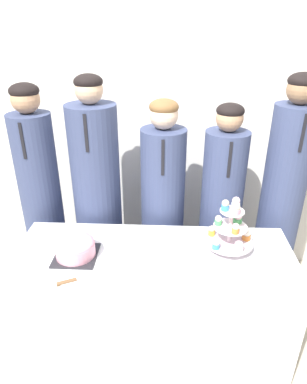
{
  "coord_description": "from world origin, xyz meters",
  "views": [
    {
      "loc": [
        0.07,
        -1.24,
        1.86
      ],
      "look_at": [
        -0.0,
        0.31,
        1.09
      ],
      "focal_mm": 32.0,
      "sensor_mm": 36.0,
      "label": 1
    }
  ],
  "objects_px": {
    "cake_knife": "(79,279)",
    "cupcake_stand": "(231,228)",
    "student_4": "(280,206)",
    "round_cake": "(75,247)",
    "student_0": "(42,205)",
    "student_2": "(162,214)",
    "student_1": "(98,205)",
    "student_3": "(220,217)"
  },
  "relations": [
    {
      "from": "student_1",
      "to": "student_3",
      "type": "height_order",
      "value": "student_1"
    },
    {
      "from": "student_3",
      "to": "student_4",
      "type": "relative_size",
      "value": 0.89
    },
    {
      "from": "student_0",
      "to": "student_2",
      "type": "relative_size",
      "value": 1.06
    },
    {
      "from": "student_0",
      "to": "student_1",
      "type": "height_order",
      "value": "student_1"
    },
    {
      "from": "cupcake_stand",
      "to": "student_4",
      "type": "bearing_deg",
      "value": 47.66
    },
    {
      "from": "round_cake",
      "to": "student_0",
      "type": "distance_m",
      "value": 0.66
    },
    {
      "from": "cupcake_stand",
      "to": "student_3",
      "type": "height_order",
      "value": "student_3"
    },
    {
      "from": "student_0",
      "to": "student_3",
      "type": "distance_m",
      "value": 1.21
    },
    {
      "from": "cake_knife",
      "to": "student_0",
      "type": "bearing_deg",
      "value": 95.17
    },
    {
      "from": "round_cake",
      "to": "student_4",
      "type": "relative_size",
      "value": 0.14
    },
    {
      "from": "student_1",
      "to": "student_3",
      "type": "relative_size",
      "value": 1.11
    },
    {
      "from": "cake_knife",
      "to": "student_2",
      "type": "height_order",
      "value": "student_2"
    },
    {
      "from": "cupcake_stand",
      "to": "student_3",
      "type": "relative_size",
      "value": 0.21
    },
    {
      "from": "student_4",
      "to": "cupcake_stand",
      "type": "bearing_deg",
      "value": -132.34
    },
    {
      "from": "round_cake",
      "to": "student_0",
      "type": "height_order",
      "value": "student_0"
    },
    {
      "from": "student_1",
      "to": "student_4",
      "type": "xyz_separation_m",
      "value": [
        1.21,
        -0.0,
        0.02
      ]
    },
    {
      "from": "student_3",
      "to": "student_4",
      "type": "height_order",
      "value": "student_4"
    },
    {
      "from": "student_4",
      "to": "student_2",
      "type": "bearing_deg",
      "value": -180.0
    },
    {
      "from": "student_0",
      "to": "student_2",
      "type": "distance_m",
      "value": 0.82
    },
    {
      "from": "round_cake",
      "to": "student_3",
      "type": "bearing_deg",
      "value": 33.03
    },
    {
      "from": "cake_knife",
      "to": "cupcake_stand",
      "type": "xyz_separation_m",
      "value": [
        0.77,
        0.29,
        0.13
      ]
    },
    {
      "from": "round_cake",
      "to": "student_3",
      "type": "distance_m",
      "value": 1.01
    },
    {
      "from": "round_cake",
      "to": "student_4",
      "type": "height_order",
      "value": "student_4"
    },
    {
      "from": "student_0",
      "to": "student_3",
      "type": "bearing_deg",
      "value": -0.0
    },
    {
      "from": "round_cake",
      "to": "student_1",
      "type": "relative_size",
      "value": 0.14
    },
    {
      "from": "student_1",
      "to": "student_4",
      "type": "distance_m",
      "value": 1.21
    },
    {
      "from": "cupcake_stand",
      "to": "student_4",
      "type": "height_order",
      "value": "student_4"
    },
    {
      "from": "round_cake",
      "to": "student_2",
      "type": "relative_size",
      "value": 0.15
    },
    {
      "from": "cupcake_stand",
      "to": "round_cake",
      "type": "bearing_deg",
      "value": -172.55
    },
    {
      "from": "cupcake_stand",
      "to": "student_1",
      "type": "height_order",
      "value": "student_1"
    },
    {
      "from": "cake_knife",
      "to": "cupcake_stand",
      "type": "bearing_deg",
      "value": -4.71
    },
    {
      "from": "student_4",
      "to": "student_0",
      "type": "bearing_deg",
      "value": -180.0
    },
    {
      "from": "cake_knife",
      "to": "student_0",
      "type": "xyz_separation_m",
      "value": [
        -0.43,
        0.73,
        0.01
      ]
    },
    {
      "from": "student_3",
      "to": "cupcake_stand",
      "type": "bearing_deg",
      "value": -91.41
    },
    {
      "from": "round_cake",
      "to": "student_2",
      "type": "xyz_separation_m",
      "value": [
        0.45,
        0.55,
        -0.1
      ]
    },
    {
      "from": "student_2",
      "to": "student_3",
      "type": "xyz_separation_m",
      "value": [
        0.39,
        -0.0,
        -0.01
      ]
    },
    {
      "from": "student_3",
      "to": "student_4",
      "type": "bearing_deg",
      "value": 0.0
    },
    {
      "from": "cupcake_stand",
      "to": "cake_knife",
      "type": "bearing_deg",
      "value": -159.37
    },
    {
      "from": "round_cake",
      "to": "student_4",
      "type": "distance_m",
      "value": 1.34
    },
    {
      "from": "student_3",
      "to": "student_4",
      "type": "distance_m",
      "value": 0.4
    },
    {
      "from": "round_cake",
      "to": "student_1",
      "type": "distance_m",
      "value": 0.55
    },
    {
      "from": "student_4",
      "to": "cake_knife",
      "type": "bearing_deg",
      "value": -148.11
    }
  ]
}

